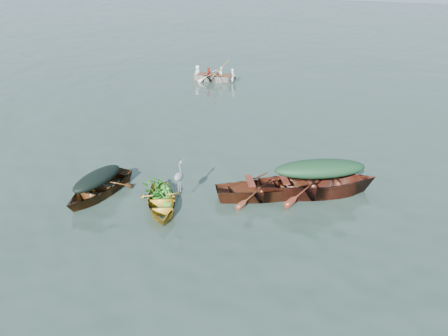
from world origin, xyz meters
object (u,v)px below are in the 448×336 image
(heron, at_px, (179,181))
(green_tarp_boat, at_px, (317,194))
(open_wooden_boat, at_px, (266,197))
(yellow_dinghy, at_px, (161,208))
(rowed_boat, at_px, (215,81))
(dark_covered_boat, at_px, (100,195))

(heron, bearing_deg, green_tarp_boat, -0.53)
(open_wooden_boat, bearing_deg, green_tarp_boat, -90.59)
(yellow_dinghy, height_order, rowed_boat, rowed_boat)
(open_wooden_boat, height_order, rowed_boat, open_wooden_boat)
(green_tarp_boat, relative_size, heron, 5.46)
(open_wooden_boat, distance_m, rowed_boat, 13.77)
(green_tarp_boat, bearing_deg, yellow_dinghy, 93.37)
(dark_covered_boat, xyz_separation_m, rowed_boat, (-2.30, 13.72, 0.00))
(open_wooden_boat, xyz_separation_m, heron, (-2.16, -1.47, 0.83))
(dark_covered_boat, relative_size, green_tarp_boat, 0.69)
(dark_covered_boat, relative_size, heron, 3.76)
(yellow_dinghy, relative_size, rowed_boat, 0.76)
(rowed_boat, bearing_deg, green_tarp_boat, -151.56)
(yellow_dinghy, relative_size, heron, 3.05)
(yellow_dinghy, relative_size, open_wooden_boat, 0.66)
(dark_covered_boat, height_order, open_wooden_boat, open_wooden_boat)
(dark_covered_boat, height_order, green_tarp_boat, green_tarp_boat)
(open_wooden_boat, relative_size, rowed_boat, 1.16)
(yellow_dinghy, bearing_deg, dark_covered_boat, 148.97)
(green_tarp_boat, xyz_separation_m, heron, (-3.54, -2.26, 0.83))
(heron, bearing_deg, yellow_dinghy, -174.81)
(green_tarp_boat, distance_m, open_wooden_boat, 1.59)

